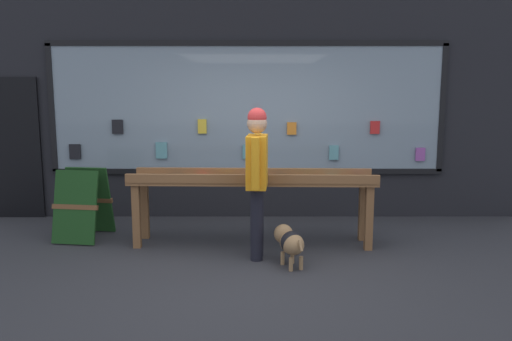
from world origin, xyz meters
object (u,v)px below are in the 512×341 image
person_browsing (259,171)px  sandwich_board_sign (86,203)px  display_table_main (254,185)px  small_dog (292,241)px

person_browsing → sandwich_board_sign: (-2.24, 0.79, -0.55)m
person_browsing → sandwich_board_sign: bearing=74.5°
person_browsing → display_table_main: bearing=9.9°
display_table_main → sandwich_board_sign: size_ratio=3.33×
small_dog → sandwich_board_sign: (-2.60, 1.05, 0.19)m
person_browsing → small_dog: 0.86m
display_table_main → small_dog: 1.03m
person_browsing → small_dog: bearing=-123.0°
small_dog → sandwich_board_sign: 2.81m
person_browsing → sandwich_board_sign: 2.44m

